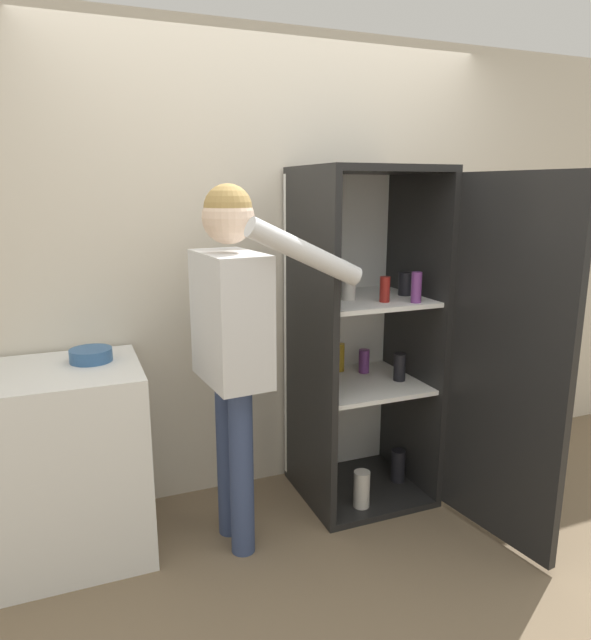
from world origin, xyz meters
The scene contains 6 objects.
ground_plane centered at (0.00, 0.00, 0.00)m, with size 12.00×12.00×0.00m, color #7A664C.
wall_back centered at (0.00, 0.98, 1.27)m, with size 7.00×0.06×2.55m.
refrigerator centered at (0.48, 0.51, 0.91)m, with size 0.82×1.33×1.83m.
person centered at (-0.41, 0.40, 1.11)m, with size 0.70×0.59×1.74m.
counter centered at (-1.14, 0.62, 0.46)m, with size 0.67×0.62×0.92m.
bowl centered at (-1.02, 0.69, 0.95)m, with size 0.20×0.20×0.06m.
Camera 1 is at (-1.08, -2.06, 1.72)m, focal length 32.00 mm.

